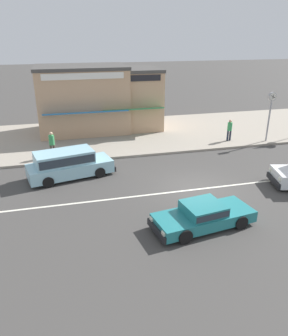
# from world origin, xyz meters

# --- Properties ---
(ground_plane) EXTENTS (160.00, 160.00, 0.00)m
(ground_plane) POSITION_xyz_m (0.00, 0.00, 0.00)
(ground_plane) COLOR #423F3D
(lane_centre_stripe) EXTENTS (50.40, 0.14, 0.01)m
(lane_centre_stripe) POSITION_xyz_m (0.00, 0.00, 0.00)
(lane_centre_stripe) COLOR silver
(lane_centre_stripe) RESTS_ON ground
(kerb_strip) EXTENTS (68.00, 10.00, 0.15)m
(kerb_strip) POSITION_xyz_m (0.00, 10.45, 0.07)
(kerb_strip) COLOR #9E9384
(kerb_strip) RESTS_ON ground
(minivan_pale_blue_0) EXTENTS (5.01, 2.73, 1.56)m
(minivan_pale_blue_0) POSITION_xyz_m (-6.45, 3.25, 0.84)
(minivan_pale_blue_0) COLOR #93C6D6
(minivan_pale_blue_0) RESTS_ON ground
(sedan_teal_2) EXTENTS (4.55, 2.24, 1.06)m
(sedan_teal_2) POSITION_xyz_m (-1.17, -3.34, 0.53)
(sedan_teal_2) COLOR teal
(sedan_teal_2) RESTS_ON ground
(street_clock) EXTENTS (0.60, 0.22, 3.57)m
(street_clock) POSITION_xyz_m (8.00, 6.10, 2.76)
(street_clock) COLOR #9E9EA3
(street_clock) RESTS_ON kerb_strip
(pedestrian_near_clock) EXTENTS (0.34, 0.34, 1.67)m
(pedestrian_near_clock) POSITION_xyz_m (-7.30, 6.45, 1.12)
(pedestrian_near_clock) COLOR #4C4238
(pedestrian_near_clock) RESTS_ON kerb_strip
(pedestrian_mid_kerb) EXTENTS (0.34, 0.34, 1.58)m
(pedestrian_mid_kerb) POSITION_xyz_m (5.35, 6.84, 1.06)
(pedestrian_mid_kerb) COLOR #232838
(pedestrian_mid_kerb) RESTS_ON kerb_strip
(shopfront_corner_warung) EXTENTS (5.25, 5.29, 4.84)m
(shopfront_corner_warung) POSITION_xyz_m (-1.20, 12.45, 2.58)
(shopfront_corner_warung) COLOR tan
(shopfront_corner_warung) RESTS_ON kerb_strip
(shopfront_mid_block) EXTENTS (6.98, 5.46, 5.13)m
(shopfront_mid_block) POSITION_xyz_m (-4.80, 12.30, 2.72)
(shopfront_mid_block) COLOR tan
(shopfront_mid_block) RESTS_ON kerb_strip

